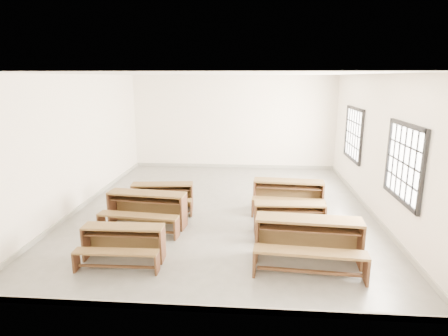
# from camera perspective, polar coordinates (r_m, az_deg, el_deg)

# --- Properties ---
(room) EXTENTS (8.50, 8.50, 3.20)m
(room) POSITION_cam_1_polar(r_m,az_deg,el_deg) (8.79, 0.59, 7.25)
(room) COLOR gray
(room) RESTS_ON ground
(desk_set_0) EXTENTS (1.41, 0.75, 0.63)m
(desk_set_0) POSITION_cam_1_polar(r_m,az_deg,el_deg) (6.83, -15.12, -10.68)
(desk_set_0) COLOR brown
(desk_set_0) RESTS_ON ground
(desk_set_1) EXTENTS (1.75, 1.04, 0.75)m
(desk_set_1) POSITION_cam_1_polar(r_m,az_deg,el_deg) (8.17, -11.75, -5.87)
(desk_set_1) COLOR brown
(desk_set_1) RESTS_ON ground
(desk_set_2) EXTENTS (1.53, 0.91, 0.65)m
(desk_set_2) POSITION_cam_1_polar(r_m,az_deg,el_deg) (9.11, -9.37, -4.06)
(desk_set_2) COLOR brown
(desk_set_2) RESTS_ON ground
(desk_set_3) EXTENTS (1.85, 1.06, 0.80)m
(desk_set_3) POSITION_cam_1_polar(r_m,az_deg,el_deg) (6.62, 12.71, -10.38)
(desk_set_3) COLOR brown
(desk_set_3) RESTS_ON ground
(desk_set_4) EXTENTS (1.45, 0.79, 0.64)m
(desk_set_4) POSITION_cam_1_polar(r_m,az_deg,el_deg) (7.78, 9.97, -7.26)
(desk_set_4) COLOR brown
(desk_set_4) RESTS_ON ground
(desk_set_5) EXTENTS (1.71, 0.98, 0.74)m
(desk_set_5) POSITION_cam_1_polar(r_m,az_deg,el_deg) (9.06, 9.75, -3.83)
(desk_set_5) COLOR brown
(desk_set_5) RESTS_ON ground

